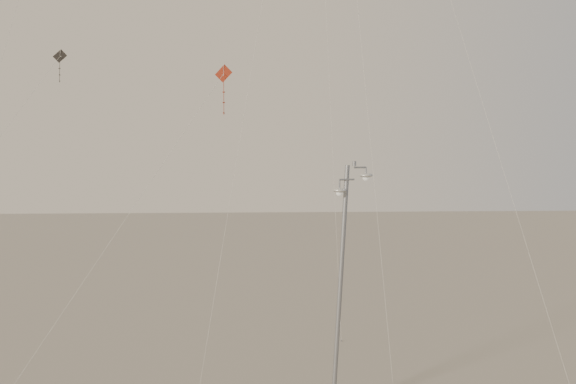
{
  "coord_description": "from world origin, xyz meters",
  "views": [
    {
      "loc": [
        -2.83,
        -21.08,
        10.3
      ],
      "look_at": [
        -1.42,
        5.0,
        8.47
      ],
      "focal_mm": 40.0,
      "sensor_mm": 36.0,
      "label": 1
    }
  ],
  "objects": [
    {
      "name": "street_lamp",
      "position": [
        0.56,
        2.94,
        5.21
      ],
      "size": [
        1.6,
        0.84,
        9.77
      ],
      "color": "gray",
      "rests_on": "ground"
    },
    {
      "name": "kite_3",
      "position": [
        -5.71,
        2.81,
        10.27
      ],
      "size": [
        8.19,
        10.0,
        13.59
      ],
      "rotation": [
        0.0,
        0.0,
        0.05
      ],
      "color": "maroon",
      "rests_on": "ground"
    },
    {
      "name": "kite_4",
      "position": [
        6.85,
        8.69,
        15.47
      ],
      "size": [
        4.33,
        7.45,
        20.42
      ],
      "rotation": [
        0.0,
        0.0,
        1.57
      ],
      "color": "#2A2623",
      "rests_on": "ground"
    },
    {
      "name": "kite_6",
      "position": [
        -14.71,
        11.27,
        11.53
      ],
      "size": [
        7.88,
        10.2,
        15.43
      ],
      "rotation": [
        0.0,
        0.0,
        0.55
      ],
      "color": "#2A2623",
      "rests_on": "ground"
    }
  ]
}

